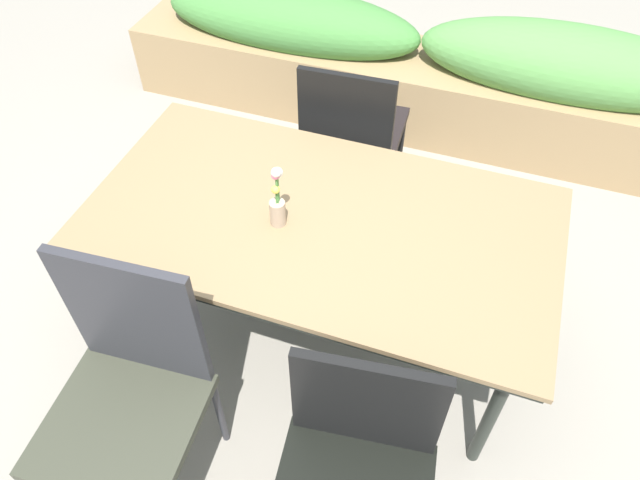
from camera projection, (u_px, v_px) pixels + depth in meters
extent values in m
plane|color=gray|center=(305.00, 345.00, 2.60)|extent=(12.00, 12.00, 0.00)
cube|color=#8C704C|center=(320.00, 220.00, 2.13)|extent=(1.70, 0.92, 0.02)
cube|color=#232823|center=(320.00, 225.00, 2.15)|extent=(1.66, 0.90, 0.02)
cylinder|color=#232823|center=(114.00, 298.00, 2.34)|extent=(0.05, 0.05, 0.69)
cylinder|color=#232823|center=(491.00, 414.00, 2.01)|extent=(0.05, 0.05, 0.69)
cylinder|color=#232823|center=(196.00, 185.00, 2.78)|extent=(0.05, 0.05, 0.69)
cylinder|color=#232823|center=(516.00, 265.00, 2.45)|extent=(0.05, 0.05, 0.69)
cube|color=black|center=(367.00, 405.00, 1.70)|extent=(0.44, 0.08, 0.43)
cylinder|color=black|center=(421.00, 480.00, 2.00)|extent=(0.03, 0.03, 0.42)
cylinder|color=black|center=(299.00, 454.00, 2.06)|extent=(0.03, 0.03, 0.42)
cube|color=#393B2D|center=(121.00, 424.00, 1.89)|extent=(0.51, 0.51, 0.04)
cube|color=#2D2D33|center=(134.00, 319.00, 1.83)|extent=(0.45, 0.06, 0.53)
cylinder|color=#2D2D33|center=(220.00, 412.00, 2.16)|extent=(0.03, 0.03, 0.43)
cylinder|color=#2D2D33|center=(112.00, 383.00, 2.23)|extent=(0.03, 0.03, 0.43)
cube|color=black|center=(355.00, 130.00, 2.84)|extent=(0.46, 0.46, 0.04)
cube|color=black|center=(346.00, 117.00, 2.55)|extent=(0.42, 0.05, 0.41)
cylinder|color=black|center=(326.00, 138.00, 3.20)|extent=(0.03, 0.03, 0.47)
cylinder|color=black|center=(400.00, 152.00, 3.12)|extent=(0.03, 0.03, 0.47)
cylinder|color=black|center=(303.00, 187.00, 2.93)|extent=(0.03, 0.03, 0.47)
cylinder|color=black|center=(383.00, 203.00, 2.86)|extent=(0.03, 0.03, 0.47)
cylinder|color=tan|center=(278.00, 213.00, 2.07)|extent=(0.06, 0.06, 0.10)
cylinder|color=#569347|center=(279.00, 191.00, 2.01)|extent=(0.01, 0.01, 0.17)
sphere|color=white|center=(277.00, 172.00, 1.95)|extent=(0.04, 0.04, 0.04)
cylinder|color=#569347|center=(277.00, 192.00, 2.00)|extent=(0.01, 0.00, 0.18)
sphere|color=white|center=(276.00, 172.00, 1.93)|extent=(0.03, 0.03, 0.03)
cylinder|color=#569347|center=(276.00, 201.00, 2.02)|extent=(0.01, 0.00, 0.10)
sphere|color=#EFCC4C|center=(276.00, 190.00, 1.99)|extent=(0.03, 0.03, 0.03)
cylinder|color=#569347|center=(277.00, 194.00, 2.00)|extent=(0.01, 0.00, 0.16)
sphere|color=pink|center=(275.00, 175.00, 1.94)|extent=(0.03, 0.03, 0.03)
cube|color=#9E7F56|center=(414.00, 91.00, 3.54)|extent=(3.48, 0.54, 0.43)
ellipsoid|color=#47843D|center=(290.00, 20.00, 3.48)|extent=(1.56, 0.48, 0.36)
ellipsoid|color=#569347|center=(567.00, 64.00, 3.12)|extent=(1.56, 0.48, 0.40)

